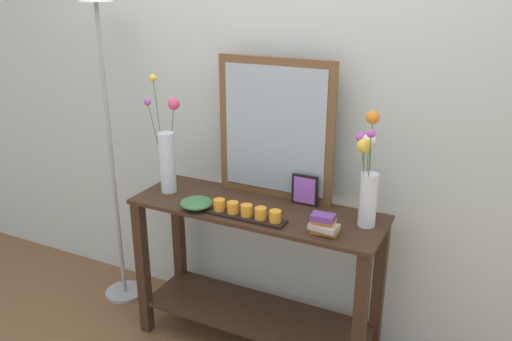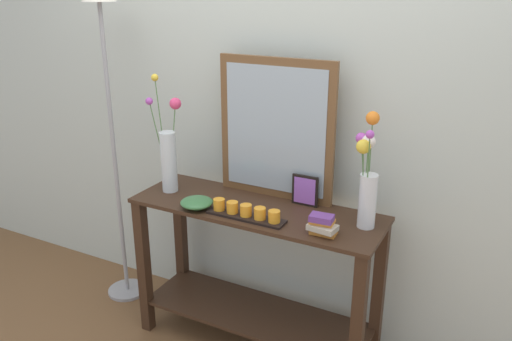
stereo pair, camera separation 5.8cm
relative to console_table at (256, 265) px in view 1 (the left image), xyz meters
The scene contains 10 objects.
wall_back 0.93m from the console_table, 90.00° to the left, with size 6.40×0.08×2.70m, color beige.
console_table is the anchor object (origin of this frame).
mirror_leaning 0.71m from the console_table, 84.51° to the left, with size 0.62×0.03×0.72m.
tall_vase_left 0.74m from the console_table, behind, with size 0.17×0.13×0.61m.
vase_right 0.77m from the console_table, ahead, with size 0.13×0.20×0.52m.
candle_tray 0.37m from the console_table, 83.89° to the right, with size 0.39×0.09×0.07m.
picture_frame_small 0.47m from the console_table, 34.48° to the left, with size 0.14×0.01×0.16m.
decorative_bowl 0.46m from the console_table, 151.28° to the right, with size 0.16×0.16×0.05m.
book_stack 0.55m from the console_table, 16.91° to the right, with size 0.13×0.10×0.09m.
floor_lamp 1.23m from the console_table, behind, with size 0.24×0.24×1.86m.
Camera 1 is at (1.04, -2.11, 1.86)m, focal length 36.47 mm.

